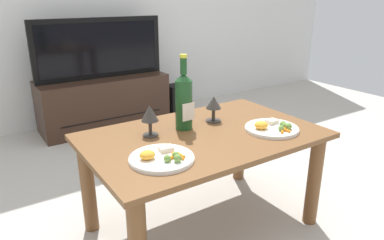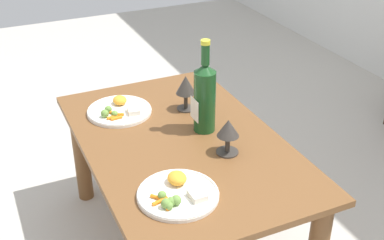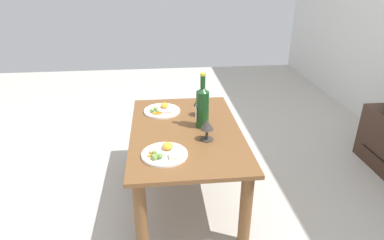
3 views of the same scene
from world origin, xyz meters
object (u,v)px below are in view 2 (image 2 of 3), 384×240
object	(u,v)px
wine_bottle	(205,95)
goblet_right	(228,131)
dinner_plate_right	(178,193)
dining_table	(182,162)
goblet_left	(186,87)
dinner_plate_left	(119,110)

from	to	relation	value
wine_bottle	goblet_right	distance (m)	0.19
goblet_right	dinner_plate_right	size ratio (longest dim) A/B	0.52
dining_table	goblet_right	world-z (taller)	goblet_right
goblet_left	dinner_plate_left	distance (m)	0.29
dining_table	dinner_plate_left	size ratio (longest dim) A/B	4.22
goblet_right	goblet_left	bearing A→B (deg)	-180.00
dinner_plate_right	dining_table	bearing A→B (deg)	154.33
dinner_plate_right	goblet_right	bearing A→B (deg)	121.46
goblet_left	dinner_plate_right	bearing A→B (deg)	-26.47
goblet_left	dinner_plate_left	xyz separation A→B (m)	(-0.08, -0.26, -0.09)
wine_bottle	goblet_left	xyz separation A→B (m)	(-0.18, 0.00, -0.04)
dinner_plate_left	dinner_plate_right	xyz separation A→B (m)	(0.61, -0.00, 0.00)
goblet_right	dinner_plate_right	xyz separation A→B (m)	(0.16, -0.26, -0.08)
goblet_left	goblet_right	size ratio (longest dim) A/B	1.12
wine_bottle	dinner_plate_right	bearing A→B (deg)	-37.00
goblet_right	dinner_plate_left	world-z (taller)	goblet_right
goblet_left	dinner_plate_left	world-z (taller)	goblet_left
dining_table	goblet_left	xyz separation A→B (m)	(-0.22, 0.12, 0.20)
dinner_plate_right	dinner_plate_left	bearing A→B (deg)	179.88
goblet_left	goblet_right	bearing A→B (deg)	0.00
wine_bottle	goblet_right	bearing A→B (deg)	1.03
dining_table	goblet_right	size ratio (longest dim) A/B	8.26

